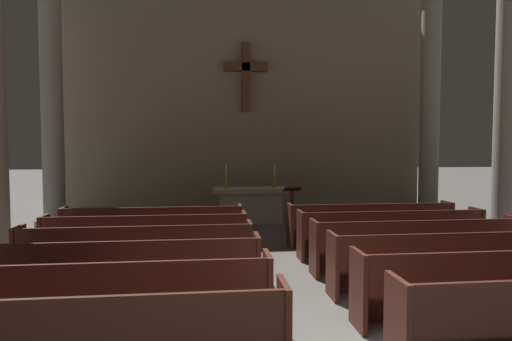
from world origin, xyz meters
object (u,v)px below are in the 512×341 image
Objects in this scene: pew_left_row_5 at (147,239)px; column_left_third at (52,105)px; pew_left_row_2 at (107,300)px; pew_left_row_6 at (154,228)px; pew_right_row_2 at (500,285)px; column_right_third at (430,109)px; candlestick_left at (226,181)px; pew_left_row_4 at (137,253)px; lectern at (292,209)px; pew_right_row_6 at (371,224)px; column_right_second at (508,96)px; pew_right_row_5 at (391,233)px; candlestick_right at (275,180)px; pew_right_row_3 at (452,262)px; pew_left_row_3 at (125,272)px; pew_right_row_4 at (417,246)px; altar at (250,204)px.

column_left_third is (-3.06, 4.28, 2.85)m from pew_left_row_5.
pew_left_row_6 is (0.00, 4.28, 0.00)m from pew_left_row_2.
pew_left_row_5 and pew_right_row_2 have the same top height.
column_right_third reaches higher than candlestick_left.
pew_left_row_2 is 8.57m from column_left_third.
pew_left_row_2 is at bearing -90.00° from pew_left_row_4.
lectern reaches higher than pew_right_row_2.
column_right_second is (3.06, -0.20, 2.85)m from pew_right_row_6.
pew_left_row_4 is 4.85m from pew_right_row_5.
pew_left_row_6 is at bearing -134.06° from candlestick_right.
pew_left_row_4 and pew_right_row_3 have the same top height.
candlestick_left reaches higher than pew_left_row_4.
column_left_third reaches higher than pew_left_row_6.
pew_right_row_2 is (4.73, -1.07, 0.00)m from pew_left_row_3.
column_right_second is at bearing -35.48° from candlestick_right.
candlestick_right reaches higher than pew_right_row_5.
lectern is (-1.39, 5.17, 0.07)m from pew_right_row_3.
column_left_third is at bearing 125.53° from pew_left_row_5.
column_left_third is (-7.78, 7.49, 2.85)m from pew_right_row_2.
pew_left_row_6 is at bearing -157.60° from column_right_third.
pew_left_row_2 is 8.08m from candlestick_right.
pew_left_row_6 is at bearing 90.00° from pew_left_row_4.
pew_left_row_4 and pew_right_row_4 have the same top height.
pew_left_row_6 is at bearing -117.72° from candlestick_left.
candlestick_right is at bearing 64.33° from pew_left_row_3.
column_left_third reaches higher than pew_right_row_4.
pew_left_row_4 is 5.55× the size of candlestick_left.
column_left_third is at bearing 151.21° from pew_right_row_5.
lectern is (3.34, 3.04, 0.07)m from pew_left_row_5.
column_left_third is 10.25× the size of candlestick_right.
candlestick_left reaches higher than pew_left_row_6.
lectern is (-1.39, 3.04, 0.07)m from pew_right_row_5.
pew_left_row_4 is at bearing 90.00° from pew_left_row_2.
pew_left_row_5 is 5.28m from candlestick_right.
pew_right_row_2 is 2.14m from pew_right_row_4.
pew_right_row_6 is 0.54× the size of column_right_second.
column_left_third reaches higher than pew_right_row_6.
column_right_third is 10.25× the size of candlestick_left.
lectern reaches higher than pew_left_row_6.
pew_right_row_4 is at bearing -34.49° from column_left_third.
pew_right_row_3 is at bearing -135.42° from column_right_second.
lectern is at bearing -10.99° from column_left_third.
pew_left_row_3 is 1.00× the size of pew_left_row_5.
pew_right_row_2 is 1.07m from pew_right_row_3.
pew_right_row_5 is at bearing -54.12° from candlestick_left.
candlestick_left is at bearing 125.88° from pew_right_row_5.
pew_left_row_2 is 1.00× the size of pew_left_row_3.
column_left_third is at bearing 179.56° from altar.
pew_right_row_6 is 5.55× the size of candlestick_left.
candlestick_right is (-1.66, 7.44, 0.74)m from pew_right_row_2.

